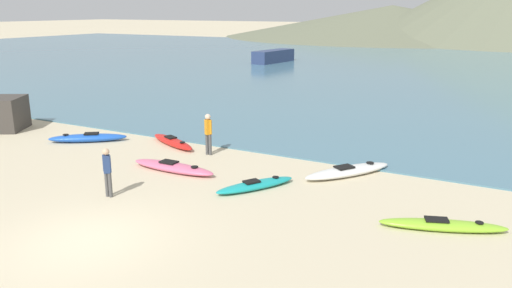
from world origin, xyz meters
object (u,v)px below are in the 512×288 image
Objects in this scene: kayak_on_sand_2 at (173,167)px; kayak_on_sand_3 at (255,185)px; kayak_on_sand_4 at (172,142)px; moored_boat_0 at (273,56)px; kayak_on_sand_1 at (443,225)px; person_near_foreground at (107,169)px; kayak_on_sand_5 at (348,171)px; person_near_waterline at (208,132)px; kayak_on_sand_0 at (88,138)px.

kayak_on_sand_3 is at bearing -2.92° from kayak_on_sand_2.
moored_boat_0 is at bearing 109.28° from kayak_on_sand_4.
kayak_on_sand_1 is 9.67m from person_near_foreground.
kayak_on_sand_5 is at bearing -1.92° from kayak_on_sand_4.
kayak_on_sand_5 reaches higher than kayak_on_sand_1.
kayak_on_sand_2 is 1.10× the size of kayak_on_sand_4.
kayak_on_sand_1 is 11.83m from kayak_on_sand_4.
moored_boat_0 reaches higher than kayak_on_sand_3.
kayak_on_sand_1 is 0.55× the size of moored_boat_0.
person_near_foreground is 39.69m from moored_boat_0.
kayak_on_sand_2 is at bearing 177.08° from kayak_on_sand_3.
kayak_on_sand_3 is at bearing -128.62° from kayak_on_sand_5.
kayak_on_sand_4 is at bearing 167.80° from person_near_waterline.
kayak_on_sand_2 is at bearing -14.68° from kayak_on_sand_0.
kayak_on_sand_5 is 2.03× the size of person_near_waterline.
moored_boat_0 is at bearing 115.69° from kayak_on_sand_3.
kayak_on_sand_3 is 6.34m from kayak_on_sand_4.
kayak_on_sand_3 is 0.82× the size of kayak_on_sand_5.
kayak_on_sand_0 is at bearing -174.78° from kayak_on_sand_5.
person_near_waterline is at bearing 162.61° from kayak_on_sand_1.
person_near_foreground is (-9.35, -2.37, 0.75)m from kayak_on_sand_1.
kayak_on_sand_5 is 37.17m from moored_boat_0.
kayak_on_sand_1 is (14.91, -2.05, -0.04)m from kayak_on_sand_0.
kayak_on_sand_2 is 1.02× the size of kayak_on_sand_5.
kayak_on_sand_5 is (-3.58, 3.08, 0.02)m from kayak_on_sand_1.
kayak_on_sand_1 is at bearing -40.78° from kayak_on_sand_5.
person_near_foreground reaches higher than kayak_on_sand_3.
person_near_foreground is at bearing -142.77° from kayak_on_sand_3.
kayak_on_sand_3 is 4.59m from person_near_foreground.
kayak_on_sand_5 is at bearing -59.47° from moored_boat_0.
kayak_on_sand_4 is 0.52× the size of moored_boat_0.
kayak_on_sand_2 is at bearing 176.60° from kayak_on_sand_1.
moored_boat_0 is (-22.45, 35.10, 0.57)m from kayak_on_sand_1.
kayak_on_sand_0 is 0.92× the size of kayak_on_sand_5.
kayak_on_sand_3 is at bearing -36.00° from person_near_waterline.
moored_boat_0 is at bearing 111.04° from kayak_on_sand_2.
kayak_on_sand_1 is at bearing -3.40° from kayak_on_sand_2.
kayak_on_sand_0 is 0.90× the size of kayak_on_sand_2.
kayak_on_sand_4 and kayak_on_sand_5 have the same top height.
kayak_on_sand_0 is 0.99× the size of kayak_on_sand_4.
kayak_on_sand_4 is (-2.18, 2.80, 0.00)m from kayak_on_sand_2.
kayak_on_sand_1 is 2.12× the size of person_near_foreground.
kayak_on_sand_2 is (-9.16, 0.54, 0.02)m from kayak_on_sand_1.
person_near_waterline reaches higher than kayak_on_sand_3.
kayak_on_sand_5 is at bearing 139.22° from kayak_on_sand_1.
person_near_waterline reaches higher than moored_boat_0.
kayak_on_sand_2 is 2.47m from person_near_waterline.
kayak_on_sand_0 is at bearing 141.52° from person_near_foreground.
kayak_on_sand_0 is at bearing 169.61° from kayak_on_sand_3.
moored_boat_0 is (-13.25, 32.21, -0.24)m from person_near_waterline.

